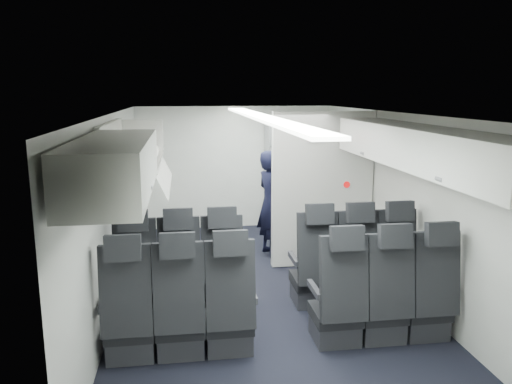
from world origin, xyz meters
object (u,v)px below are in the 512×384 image
object	(u,v)px
seat_row_mid	(285,308)
galley_unit	(290,176)
seat_row_front	(268,274)
boarding_door	(133,193)
flight_attendant	(270,203)
carry_on_bag	(130,151)

from	to	relation	value
seat_row_mid	galley_unit	xyz separation A→B (m)	(0.95, 4.15, 0.55)
seat_row_front	boarding_door	xyz separation A→B (m)	(-1.64, 2.09, 0.55)
flight_attendant	galley_unit	bearing A→B (deg)	-39.59
carry_on_bag	galley_unit	bearing A→B (deg)	57.77
boarding_door	seat_row_front	bearing A→B (deg)	-51.84
galley_unit	carry_on_bag	world-z (taller)	carry_on_bag
seat_row_front	boarding_door	bearing A→B (deg)	128.16
seat_row_mid	boarding_door	bearing A→B (deg)	118.77
galley_unit	seat_row_mid	bearing A→B (deg)	-102.88
seat_row_mid	boarding_door	xyz separation A→B (m)	(-1.64, 2.99, 0.55)
seat_row_front	galley_unit	size ratio (longest dim) A/B	1.75
galley_unit	flight_attendant	xyz separation A→B (m)	(-0.59, -1.36, -0.17)
seat_row_mid	flight_attendant	xyz separation A→B (m)	(0.36, 2.79, 0.38)
seat_row_mid	flight_attendant	bearing A→B (deg)	82.70
seat_row_mid	galley_unit	size ratio (longest dim) A/B	1.75
seat_row_mid	flight_attendant	distance (m)	2.84
galley_unit	boarding_door	distance (m)	2.84
galley_unit	flight_attendant	distance (m)	1.50
seat_row_mid	galley_unit	distance (m)	4.30
seat_row_front	seat_row_mid	distance (m)	0.90
boarding_door	carry_on_bag	world-z (taller)	carry_on_bag
seat_row_front	galley_unit	xyz separation A→B (m)	(0.95, 3.25, 0.55)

